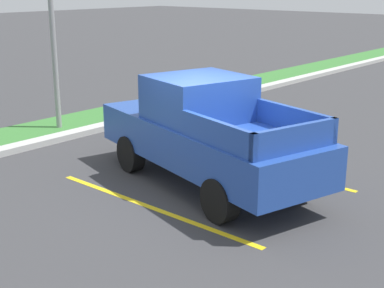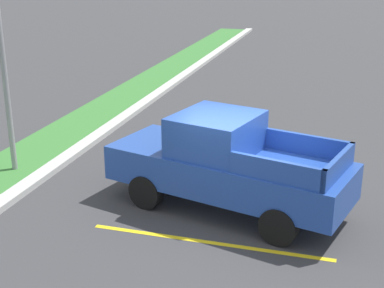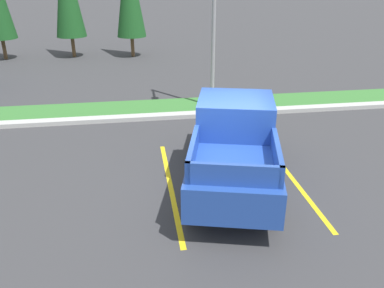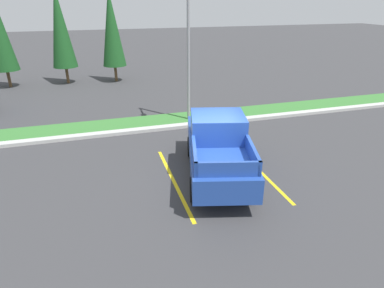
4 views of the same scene
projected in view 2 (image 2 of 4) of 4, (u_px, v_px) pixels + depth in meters
ground_plane at (232, 218)px, 11.83m from camera, size 120.00×120.00×0.00m
parking_line_near at (209, 242)px, 10.83m from camera, size 0.12×4.80×0.01m
parking_line_far at (241, 182)px, 13.64m from camera, size 0.12×4.80×0.01m
curb_strip at (24, 187)px, 13.13m from camera, size 56.00×0.40×0.15m
pickup_truck_main at (226, 164)px, 11.91m from camera, size 3.16×5.53×2.10m
street_light at (4, 19)px, 13.00m from camera, size 0.24×1.49×6.54m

